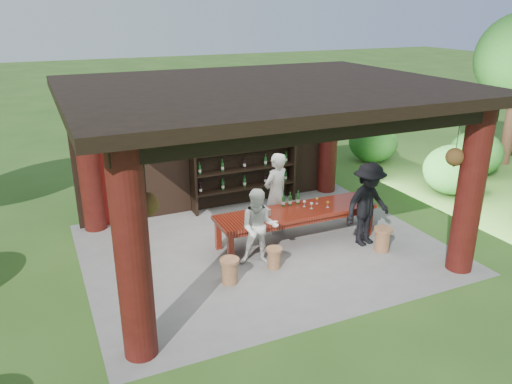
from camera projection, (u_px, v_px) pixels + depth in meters
name	position (u px, v px, depth m)	size (l,w,h in m)	color
ground	(264.00, 248.00, 10.75)	(90.00, 90.00, 0.00)	#2D5119
pavilion	(255.00, 148.00, 10.37)	(7.50, 6.00, 3.60)	slate
wine_shelf	(244.00, 160.00, 12.65)	(2.79, 0.42, 2.45)	black
tasting_table	(296.00, 215.00, 10.83)	(3.60, 0.95, 0.75)	#4F0F0B
stool_near_left	(274.00, 257.00, 9.85)	(0.33, 0.33, 0.43)	brown
stool_near_right	(382.00, 239.00, 10.54)	(0.39, 0.39, 0.52)	brown
stool_far_left	(230.00, 270.00, 9.30)	(0.38, 0.38, 0.49)	brown
host	(276.00, 194.00, 11.20)	(0.69, 0.45, 1.88)	silver
guest_woman	(259.00, 228.00, 9.83)	(0.77, 0.60, 1.58)	silver
guest_man	(368.00, 204.00, 10.63)	(1.19, 0.68, 1.84)	black
table_bottles	(291.00, 199.00, 11.00)	(0.44, 0.10, 0.31)	#194C1E
table_glasses	(315.00, 203.00, 10.95)	(0.51, 0.35, 0.15)	silver
napkin_basket	(263.00, 212.00, 10.48)	(0.26, 0.18, 0.14)	#BF6672
shrubs	(357.00, 189.00, 12.64)	(18.85, 9.29, 1.36)	#194C14
trees	(394.00, 73.00, 12.11)	(20.42, 8.89, 4.80)	#3F2819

